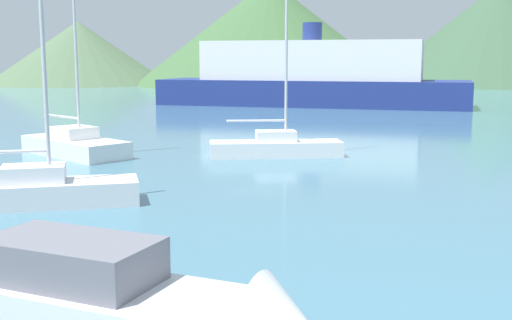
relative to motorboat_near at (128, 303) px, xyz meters
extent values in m
cube|color=silver|center=(-0.62, 0.20, -0.10)|extent=(6.02, 3.52, 0.63)
cube|color=black|center=(-0.62, 0.20, -0.31)|extent=(6.05, 3.54, 0.20)
cube|color=slate|center=(-1.03, 0.32, 0.57)|extent=(3.13, 2.29, 0.69)
cube|color=white|center=(1.00, 18.12, -0.08)|extent=(5.88, 2.56, 0.66)
cube|color=white|center=(1.00, 18.12, 0.48)|extent=(1.88, 1.36, 0.46)
cylinder|color=#BCBCC1|center=(1.41, 18.20, 5.60)|extent=(0.12, 0.12, 10.70)
cylinder|color=#BCBCC1|center=(0.16, 17.96, 1.15)|extent=(2.54, 0.58, 0.10)
cube|color=white|center=(-7.78, 17.53, -0.04)|extent=(5.79, 5.17, 0.74)
cube|color=white|center=(-7.78, 17.53, 0.59)|extent=(2.26, 2.21, 0.52)
cylinder|color=#BCBCC1|center=(-7.44, 17.27, 4.87)|extent=(0.12, 0.12, 9.08)
cylinder|color=#BCBCC1|center=(-8.45, 18.06, 1.23)|extent=(2.08, 1.66, 0.10)
cube|color=silver|center=(-5.19, 7.93, -0.06)|extent=(6.03, 3.46, 0.70)
cube|color=silver|center=(-5.19, 7.93, 0.53)|extent=(2.02, 1.64, 0.49)
cylinder|color=#BCBCC1|center=(-4.78, 8.08, 3.60)|extent=(0.12, 0.12, 6.62)
cube|color=navy|center=(1.97, 49.01, 0.74)|extent=(28.29, 11.71, 2.31)
cube|color=silver|center=(1.97, 49.01, 3.62)|extent=(19.99, 9.22, 3.45)
cylinder|color=navy|center=(1.97, 49.01, 6.14)|extent=(1.73, 1.73, 1.60)
cone|color=#4C6647|center=(-37.28, 94.69, 4.73)|extent=(29.80, 29.80, 10.30)
cone|color=#3D6038|center=(-5.79, 96.62, 7.98)|extent=(44.27, 44.27, 16.78)
cone|color=#38563D|center=(31.05, 100.06, 7.73)|extent=(39.73, 39.73, 16.29)
camera|label=1|loc=(2.97, -9.27, 3.77)|focal=45.00mm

